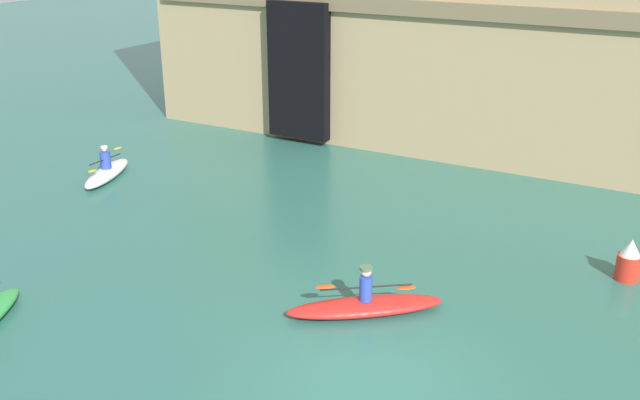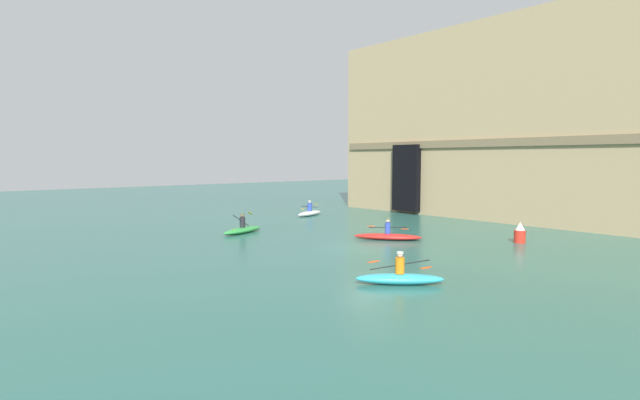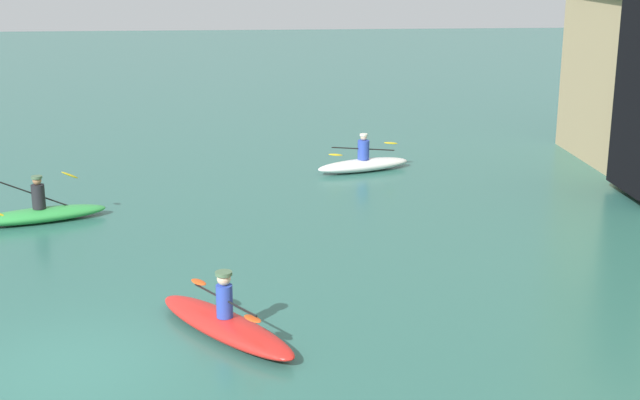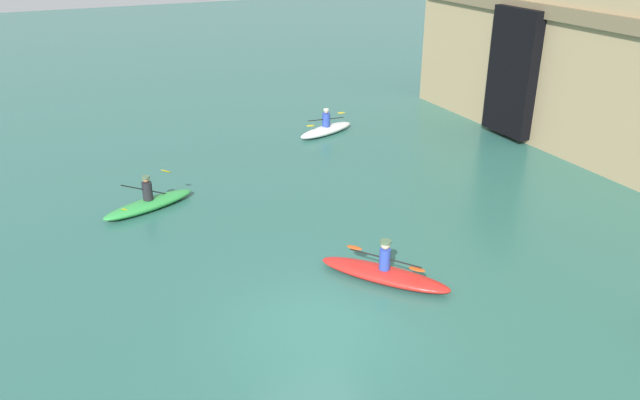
% 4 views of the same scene
% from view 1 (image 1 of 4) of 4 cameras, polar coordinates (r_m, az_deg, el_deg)
% --- Properties ---
extents(ground_plane, '(120.00, 120.00, 0.00)m').
position_cam_1_polar(ground_plane, '(13.74, 3.68, -14.76)').
color(ground_plane, '#2D665B').
extents(kayak_white, '(1.68, 3.01, 1.12)m').
position_cam_1_polar(kayak_white, '(24.88, -16.68, 2.18)').
color(kayak_white, white).
rests_on(kayak_white, ground).
extents(kayak_red, '(3.27, 2.80, 1.15)m').
position_cam_1_polar(kayak_red, '(15.88, 3.65, -8.38)').
color(kayak_red, red).
rests_on(kayak_red, ground).
extents(marker_buoy, '(0.57, 0.57, 1.05)m').
position_cam_1_polar(marker_buoy, '(18.66, 23.48, -4.50)').
color(marker_buoy, red).
rests_on(marker_buoy, ground).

